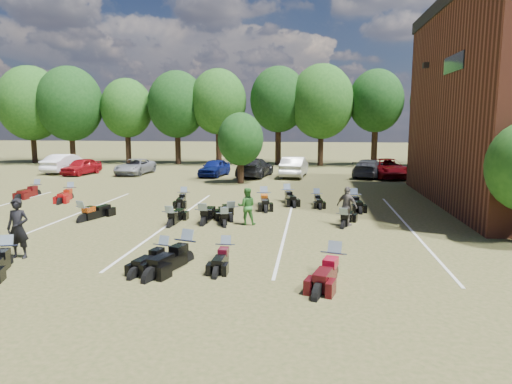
% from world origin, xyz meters
% --- Properties ---
extents(ground, '(160.00, 160.00, 0.00)m').
position_xyz_m(ground, '(0.00, 0.00, 0.00)').
color(ground, brown).
rests_on(ground, ground).
extents(car_0, '(2.15, 4.13, 1.34)m').
position_xyz_m(car_0, '(-15.73, 19.05, 0.67)').
color(car_0, maroon).
rests_on(car_0, ground).
extents(car_1, '(2.24, 4.98, 1.59)m').
position_xyz_m(car_1, '(-17.69, 20.26, 0.79)').
color(car_1, silver).
rests_on(car_1, ground).
extents(car_2, '(2.30, 4.65, 1.27)m').
position_xyz_m(car_2, '(-11.47, 19.81, 0.63)').
color(car_2, gray).
rests_on(car_2, ground).
extents(car_3, '(2.79, 5.36, 1.49)m').
position_xyz_m(car_3, '(-1.50, 19.35, 0.74)').
color(car_3, black).
rests_on(car_3, ground).
extents(car_4, '(2.20, 4.16, 1.35)m').
position_xyz_m(car_4, '(-4.71, 19.37, 0.67)').
color(car_4, navy).
rests_on(car_4, ground).
extents(car_5, '(2.13, 4.96, 1.59)m').
position_xyz_m(car_5, '(1.58, 19.74, 0.79)').
color(car_5, '#B2B3AD').
rests_on(car_5, ground).
extents(car_6, '(3.13, 5.53, 1.46)m').
position_xyz_m(car_6, '(8.76, 20.08, 0.73)').
color(car_6, '#520408').
rests_on(car_6, ground).
extents(car_7, '(3.25, 5.20, 1.40)m').
position_xyz_m(car_7, '(7.38, 20.23, 0.70)').
color(car_7, '#38393D').
rests_on(car_7, ground).
extents(person_black, '(0.73, 0.50, 1.93)m').
position_xyz_m(person_black, '(-6.24, -2.89, 0.97)').
color(person_black, black).
rests_on(person_black, ground).
extents(person_green, '(0.83, 0.68, 1.58)m').
position_xyz_m(person_green, '(0.29, 2.70, 0.79)').
color(person_green, '#30702A').
rests_on(person_green, ground).
extents(person_grey, '(1.02, 0.91, 1.66)m').
position_xyz_m(person_grey, '(4.47, 3.01, 0.83)').
color(person_grey, '#59514C').
rests_on(person_grey, ground).
extents(motorcycle_2, '(1.42, 2.42, 1.28)m').
position_xyz_m(motorcycle_2, '(-6.10, -3.70, 0.00)').
color(motorcycle_2, black).
rests_on(motorcycle_2, ground).
extents(motorcycle_3, '(1.49, 2.64, 1.40)m').
position_xyz_m(motorcycle_3, '(-0.84, -2.67, 0.00)').
color(motorcycle_3, black).
rests_on(motorcycle_3, ground).
extents(motorcycle_4, '(1.12, 2.16, 1.15)m').
position_xyz_m(motorcycle_4, '(-1.53, -2.82, 0.00)').
color(motorcycle_4, black).
rests_on(motorcycle_4, ground).
extents(motorcycle_5, '(0.64, 1.99, 1.11)m').
position_xyz_m(motorcycle_5, '(0.37, -2.45, 0.00)').
color(motorcycle_5, black).
rests_on(motorcycle_5, ground).
extents(motorcycle_6, '(1.39, 2.55, 1.35)m').
position_xyz_m(motorcycle_6, '(3.65, -3.39, 0.00)').
color(motorcycle_6, '#3E080C').
rests_on(motorcycle_6, ground).
extents(motorcycle_8, '(1.38, 2.48, 1.32)m').
position_xyz_m(motorcycle_8, '(-6.85, 2.34, 0.00)').
color(motorcycle_8, black).
rests_on(motorcycle_8, ground).
extents(motorcycle_9, '(0.73, 2.24, 1.24)m').
position_xyz_m(motorcycle_9, '(-2.81, 1.95, 0.00)').
color(motorcycle_9, black).
rests_on(motorcycle_9, ground).
extents(motorcycle_10, '(1.17, 2.17, 1.15)m').
position_xyz_m(motorcycle_10, '(-0.58, 2.23, 0.00)').
color(motorcycle_10, black).
rests_on(motorcycle_10, ground).
extents(motorcycle_11, '(0.76, 2.36, 1.31)m').
position_xyz_m(motorcycle_11, '(-1.52, 2.43, 0.00)').
color(motorcycle_11, black).
rests_on(motorcycle_11, ground).
extents(motorcycle_12, '(1.43, 2.37, 1.26)m').
position_xyz_m(motorcycle_12, '(-0.51, 3.29, 0.00)').
color(motorcycle_12, black).
rests_on(motorcycle_12, ground).
extents(motorcycle_13, '(1.20, 2.21, 1.18)m').
position_xyz_m(motorcycle_13, '(4.32, 2.62, 0.00)').
color(motorcycle_13, black).
rests_on(motorcycle_13, ground).
extents(motorcycle_14, '(0.76, 2.36, 1.32)m').
position_xyz_m(motorcycle_14, '(-13.13, 8.80, 0.00)').
color(motorcycle_14, '#490A0A').
rests_on(motorcycle_14, ground).
extents(motorcycle_15, '(1.16, 2.43, 1.30)m').
position_xyz_m(motorcycle_15, '(-10.51, 7.90, 0.00)').
color(motorcycle_15, maroon).
rests_on(motorcycle_15, ground).
extents(motorcycle_16, '(0.98, 2.25, 1.21)m').
position_xyz_m(motorcycle_16, '(-3.76, 7.26, 0.00)').
color(motorcycle_16, black).
rests_on(motorcycle_16, ground).
extents(motorcycle_17, '(1.16, 2.54, 1.36)m').
position_xyz_m(motorcycle_17, '(0.53, 7.20, 0.00)').
color(motorcycle_17, black).
rests_on(motorcycle_17, ground).
extents(motorcycle_18, '(0.86, 2.08, 1.13)m').
position_xyz_m(motorcycle_18, '(3.26, 8.00, 0.00)').
color(motorcycle_18, black).
rests_on(motorcycle_18, ground).
extents(motorcycle_19, '(1.31, 2.48, 1.32)m').
position_xyz_m(motorcycle_19, '(1.67, 8.54, 0.00)').
color(motorcycle_19, black).
rests_on(motorcycle_19, ground).
extents(motorcycle_20, '(0.93, 2.38, 1.30)m').
position_xyz_m(motorcycle_20, '(5.14, 7.39, 0.00)').
color(motorcycle_20, black).
rests_on(motorcycle_20, ground).
extents(tree_line, '(56.00, 6.00, 9.79)m').
position_xyz_m(tree_line, '(-1.00, 29.00, 6.31)').
color(tree_line, black).
rests_on(tree_line, ground).
extents(young_tree_midfield, '(3.20, 3.20, 4.70)m').
position_xyz_m(young_tree_midfield, '(-2.00, 15.50, 3.09)').
color(young_tree_midfield, black).
rests_on(young_tree_midfield, ground).
extents(parking_lines, '(20.10, 14.00, 0.01)m').
position_xyz_m(parking_lines, '(-3.00, 3.00, 0.01)').
color(parking_lines, silver).
rests_on(parking_lines, ground).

